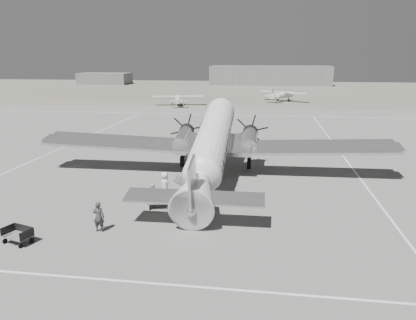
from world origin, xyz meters
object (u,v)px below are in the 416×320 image
at_px(hangar_main, 270,75).
at_px(baggage_cart_far, 18,235).
at_px(ground_crew, 99,217).
at_px(shed_secondary, 105,79).
at_px(baggage_cart_near, 158,202).
at_px(ramp_agent, 153,195).
at_px(dc3_airliner, 212,145).
at_px(light_plane_left, 178,100).
at_px(passenger, 165,185).
at_px(light_plane_right, 283,96).

height_order(hangar_main, baggage_cart_far, hangar_main).
bearing_deg(hangar_main, ground_crew, -94.47).
relative_size(shed_secondary, baggage_cart_near, 12.00).
bearing_deg(ramp_agent, ground_crew, 170.78).
xyz_separation_m(dc3_airliner, baggage_cart_far, (-8.75, -12.84, -2.45)).
height_order(light_plane_left, passenger, light_plane_left).
xyz_separation_m(dc3_airliner, light_plane_left, (-13.78, 50.44, -1.77)).
bearing_deg(shed_secondary, light_plane_left, -56.78).
bearing_deg(light_plane_left, ramp_agent, -92.83).
xyz_separation_m(ground_crew, passenger, (2.33, 6.10, 0.06)).
distance_m(dc3_airliner, light_plane_left, 52.32).
bearing_deg(light_plane_left, baggage_cart_far, -98.98).
bearing_deg(passenger, hangar_main, -23.89).
height_order(ground_crew, ramp_agent, ground_crew).
distance_m(hangar_main, ground_crew, 129.48).
bearing_deg(ground_crew, light_plane_right, -101.34).
distance_m(hangar_main, passenger, 123.22).
bearing_deg(dc3_airliner, light_plane_left, 104.09).
distance_m(baggage_cart_far, ramp_agent, 8.62).
bearing_deg(dc3_airliner, passenger, -121.26).
bearing_deg(passenger, dc3_airliner, -50.35).
relative_size(hangar_main, light_plane_right, 3.57).
bearing_deg(passenger, baggage_cart_far, 123.26).
height_order(light_plane_right, passenger, light_plane_right).
xyz_separation_m(baggage_cart_far, ramp_agent, (5.69, 6.46, 0.34)).
bearing_deg(baggage_cart_near, light_plane_right, 66.14).
xyz_separation_m(shed_secondary, ramp_agent, (51.89, -119.69, -1.21)).
distance_m(hangar_main, baggage_cart_near, 125.19).
bearing_deg(passenger, ground_crew, 138.80).
relative_size(dc3_airliner, light_plane_right, 2.58).
distance_m(ground_crew, ramp_agent, 4.80).
relative_size(baggage_cart_near, baggage_cart_far, 0.95).
distance_m(light_plane_right, baggage_cart_far, 76.10).
relative_size(shed_secondary, light_plane_left, 1.66).
relative_size(dc3_airliner, ground_crew, 17.00).
distance_m(baggage_cart_near, baggage_cart_far, 8.71).
bearing_deg(passenger, light_plane_right, -29.27).
xyz_separation_m(shed_secondary, ground_crew, (49.91, -124.06, -1.11)).
distance_m(baggage_cart_near, ground_crew, 4.80).
height_order(dc3_airliner, passenger, dc3_airliner).
relative_size(hangar_main, ground_crew, 23.50).
distance_m(shed_secondary, light_plane_left, 75.14).
bearing_deg(ground_crew, light_plane_left, -83.15).
bearing_deg(baggage_cart_far, dc3_airliner, 73.52).
xyz_separation_m(hangar_main, baggage_cart_far, (-13.80, -131.15, -2.86)).
xyz_separation_m(light_plane_right, baggage_cart_near, (-10.42, -68.06, -0.80)).
xyz_separation_m(hangar_main, baggage_cart_near, (-7.71, -124.92, -2.88)).
relative_size(hangar_main, shed_secondary, 2.33).
bearing_deg(shed_secondary, passenger, -66.11).
xyz_separation_m(baggage_cart_far, passenger, (6.05, 8.19, 0.51)).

